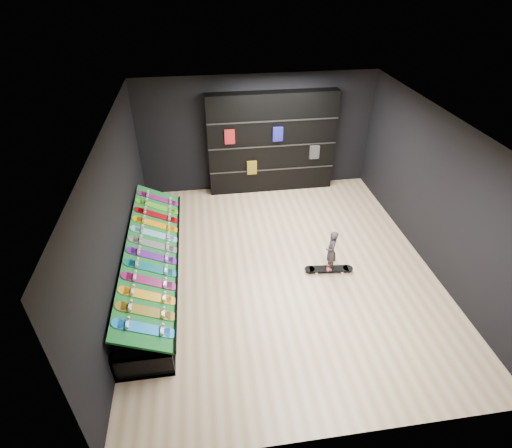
{
  "coord_description": "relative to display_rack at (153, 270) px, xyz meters",
  "views": [
    {
      "loc": [
        -1.41,
        -6.11,
        5.38
      ],
      "look_at": [
        -0.5,
        0.2,
        1.0
      ],
      "focal_mm": 28.0,
      "sensor_mm": 36.0,
      "label": 1
    }
  ],
  "objects": [
    {
      "name": "display_board_9",
      "position": [
        0.06,
        1.21,
        0.49
      ],
      "size": [
        0.93,
        0.22,
        0.5
      ],
      "primitive_type": null,
      "rotation": [
        0.0,
        0.44,
        0.0
      ],
      "color": "red",
      "rests_on": "turf_ramp"
    },
    {
      "name": "floor_skateboard",
      "position": [
        3.47,
        -0.26,
        -0.21
      ],
      "size": [
        1.0,
        0.32,
        0.09
      ],
      "primitive_type": null,
      "rotation": [
        0.0,
        0.0,
        -0.11
      ],
      "color": "black",
      "rests_on": "ground"
    },
    {
      "name": "display_board_3",
      "position": [
        0.06,
        -0.86,
        0.49
      ],
      "size": [
        0.93,
        0.22,
        0.5
      ],
      "primitive_type": null,
      "rotation": [
        0.0,
        0.44,
        0.0
      ],
      "color": "#E5198C",
      "rests_on": "turf_ramp"
    },
    {
      "name": "display_board_0",
      "position": [
        0.06,
        -1.9,
        0.49
      ],
      "size": [
        0.93,
        0.22,
        0.5
      ],
      "primitive_type": null,
      "rotation": [
        0.0,
        0.44,
        0.0
      ],
      "color": "blue",
      "rests_on": "turf_ramp"
    },
    {
      "name": "display_board_6",
      "position": [
        0.06,
        0.17,
        0.49
      ],
      "size": [
        0.93,
        0.22,
        0.5
      ],
      "primitive_type": null,
      "rotation": [
        0.0,
        0.44,
        0.0
      ],
      "color": "black",
      "rests_on": "turf_ramp"
    },
    {
      "name": "child",
      "position": [
        3.47,
        -0.26,
        0.11
      ],
      "size": [
        0.18,
        0.23,
        0.53
      ],
      "primitive_type": "imported",
      "rotation": [
        0.0,
        0.0,
        -1.8
      ],
      "color": "black",
      "rests_on": "floor_skateboard"
    },
    {
      "name": "display_board_2",
      "position": [
        0.06,
        -1.21,
        0.49
      ],
      "size": [
        0.93,
        0.22,
        0.5
      ],
      "primitive_type": null,
      "rotation": [
        0.0,
        0.44,
        0.0
      ],
      "color": "orange",
      "rests_on": "turf_ramp"
    },
    {
      "name": "display_board_11",
      "position": [
        0.06,
        1.9,
        0.49
      ],
      "size": [
        0.93,
        0.22,
        0.5
      ],
      "primitive_type": null,
      "rotation": [
        0.0,
        0.44,
        0.0
      ],
      "color": "#2626BF",
      "rests_on": "turf_ramp"
    },
    {
      "name": "wall_right",
      "position": [
        5.55,
        0.0,
        1.25
      ],
      "size": [
        0.02,
        7.0,
        3.0
      ],
      "primitive_type": "cube",
      "color": "black",
      "rests_on": "ground"
    },
    {
      "name": "wall_front",
      "position": [
        2.55,
        -3.5,
        1.25
      ],
      "size": [
        6.0,
        0.02,
        3.0
      ],
      "primitive_type": "cube",
      "color": "black",
      "rests_on": "ground"
    },
    {
      "name": "floor",
      "position": [
        2.55,
        0.0,
        -0.25
      ],
      "size": [
        6.0,
        7.0,
        0.01
      ],
      "primitive_type": "cube",
      "color": "beige",
      "rests_on": "ground"
    },
    {
      "name": "display_board_8",
      "position": [
        0.06,
        0.86,
        0.49
      ],
      "size": [
        0.93,
        0.22,
        0.5
      ],
      "primitive_type": null,
      "rotation": [
        0.0,
        0.44,
        0.0
      ],
      "color": "yellow",
      "rests_on": "turf_ramp"
    },
    {
      "name": "ceiling",
      "position": [
        2.55,
        0.0,
        2.75
      ],
      "size": [
        6.0,
        7.0,
        0.01
      ],
      "primitive_type": "cube",
      "color": "white",
      "rests_on": "ground"
    },
    {
      "name": "back_shelving",
      "position": [
        2.91,
        3.32,
        1.05
      ],
      "size": [
        3.26,
        0.38,
        2.61
      ],
      "primitive_type": "cube",
      "color": "black",
      "rests_on": "ground"
    },
    {
      "name": "display_board_7",
      "position": [
        0.06,
        0.52,
        0.49
      ],
      "size": [
        0.93,
        0.22,
        0.5
      ],
      "primitive_type": null,
      "rotation": [
        0.0,
        0.44,
        0.0
      ],
      "color": "#0CB2E5",
      "rests_on": "turf_ramp"
    },
    {
      "name": "display_rack",
      "position": [
        0.0,
        0.0,
        0.0
      ],
      "size": [
        0.9,
        4.5,
        0.5
      ],
      "primitive_type": null,
      "color": "black",
      "rests_on": "ground"
    },
    {
      "name": "wall_left",
      "position": [
        -0.45,
        0.0,
        1.25
      ],
      "size": [
        0.02,
        7.0,
        3.0
      ],
      "primitive_type": "cube",
      "color": "black",
      "rests_on": "ground"
    },
    {
      "name": "display_board_4",
      "position": [
        0.06,
        -0.52,
        0.49
      ],
      "size": [
        0.93,
        0.22,
        0.5
      ],
      "primitive_type": null,
      "rotation": [
        0.0,
        0.44,
        0.0
      ],
      "color": "#0C8C99",
      "rests_on": "turf_ramp"
    },
    {
      "name": "display_board_1",
      "position": [
        0.06,
        -1.55,
        0.49
      ],
      "size": [
        0.93,
        0.22,
        0.5
      ],
      "primitive_type": null,
      "rotation": [
        0.0,
        0.44,
        0.0
      ],
      "color": "yellow",
      "rests_on": "turf_ramp"
    },
    {
      "name": "wall_back",
      "position": [
        2.55,
        3.5,
        1.25
      ],
      "size": [
        6.0,
        0.02,
        3.0
      ],
      "primitive_type": "cube",
      "color": "black",
      "rests_on": "ground"
    },
    {
      "name": "display_board_5",
      "position": [
        0.06,
        -0.17,
        0.49
      ],
      "size": [
        0.93,
        0.22,
        0.5
      ],
      "primitive_type": null,
      "rotation": [
        0.0,
        0.44,
        0.0
      ],
      "color": "purple",
      "rests_on": "turf_ramp"
    },
    {
      "name": "display_board_10",
      "position": [
        0.06,
        1.55,
        0.49
      ],
      "size": [
        0.93,
        0.22,
        0.5
      ],
      "primitive_type": null,
      "rotation": [
        0.0,
        0.44,
        0.0
      ],
      "color": "green",
      "rests_on": "turf_ramp"
    },
    {
      "name": "turf_ramp",
      "position": [
        0.05,
        0.0,
        0.46
      ],
      "size": [
        0.92,
        4.5,
        0.46
      ],
      "primitive_type": "cube",
      "rotation": [
        0.0,
        0.44,
        0.0
      ],
      "color": "#0E5C21",
      "rests_on": "display_rack"
    }
  ]
}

